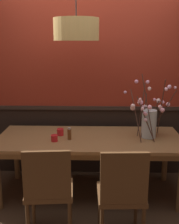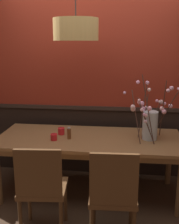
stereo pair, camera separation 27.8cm
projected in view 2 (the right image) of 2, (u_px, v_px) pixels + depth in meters
The scene contains 11 objects.
ground_plane at pixel (90, 193), 3.47m from camera, with size 24.00×24.00×0.00m, color #422D1E.
back_wall at pixel (95, 77), 3.73m from camera, with size 6.05×0.14×2.77m.
dining_table at pixel (90, 143), 3.30m from camera, with size 2.19×0.90×0.73m.
chair_far_side_left at pixel (72, 129), 4.19m from camera, with size 0.47×0.44×0.98m.
chair_near_side_left at pixel (42, 186), 2.57m from camera, with size 0.47×0.43×0.94m.
chair_near_side_right at pixel (113, 193), 2.45m from camera, with size 0.44×0.43×0.96m.
vase_with_blossoms at pixel (150, 122), 3.19m from camera, with size 0.66×0.44×0.76m.
candle_holder_nearer_center at pixel (61, 131), 3.38m from camera, with size 0.08×0.08×0.08m.
candle_holder_nearer_edge at pixel (54, 137), 3.18m from camera, with size 0.08×0.08×0.08m.
condiment_bottle at pixel (69, 133), 3.22m from camera, with size 0.05×0.05×0.14m.
pendant_lamp at pixel (76, 29), 2.93m from camera, with size 0.48×0.48×0.92m.
Camera 2 is at (0.36, -3.09, 1.83)m, focal length 44.44 mm.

